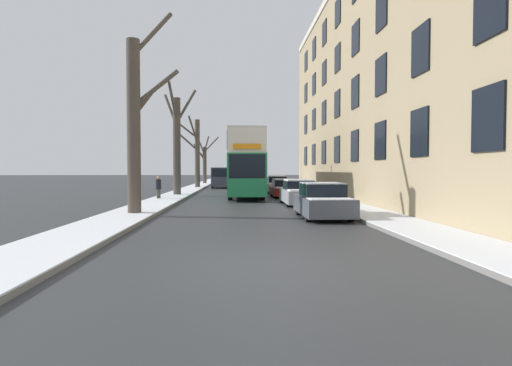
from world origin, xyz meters
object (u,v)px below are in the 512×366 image
object	(u,v)px
oncoming_van	(221,177)
bare_tree_left_3	(204,161)
bare_tree_left_1	(177,142)
parked_car_0	(323,202)
parked_car_1	(299,193)
parked_car_2	(284,189)
parked_car_3	(277,185)
double_decker_bus	(245,161)
bare_tree_left_2	(196,152)
pedestrian_left_sidewalk	(158,187)
bare_tree_left_0	(136,122)

from	to	relation	value
oncoming_van	bare_tree_left_3	bearing A→B (deg)	103.13
bare_tree_left_1	oncoming_van	world-z (taller)	bare_tree_left_1
bare_tree_left_1	parked_car_0	size ratio (longest dim) A/B	2.10
parked_car_1	parked_car_2	distance (m)	6.59
bare_tree_left_3	parked_car_3	bearing A→B (deg)	-70.21
bare_tree_left_1	parked_car_2	distance (m)	8.81
oncoming_van	parked_car_3	bearing A→B (deg)	-62.87
double_decker_bus	bare_tree_left_2	bearing A→B (deg)	109.53
bare_tree_left_1	parked_car_0	xyz separation A→B (m)	(8.02, -14.05, -3.42)
bare_tree_left_3	parked_car_1	world-z (taller)	bare_tree_left_3
parked_car_3	oncoming_van	world-z (taller)	oncoming_van
parked_car_1	pedestrian_left_sidewalk	xyz separation A→B (m)	(-8.60, 3.49, 0.20)
parked_car_2	pedestrian_left_sidewalk	world-z (taller)	pedestrian_left_sidewalk
bare_tree_left_1	parked_car_0	world-z (taller)	bare_tree_left_1
bare_tree_left_0	pedestrian_left_sidewalk	size ratio (longest dim) A/B	5.75
bare_tree_left_2	parked_car_1	xyz separation A→B (m)	(7.85, -20.93, -3.32)
parked_car_1	parked_car_2	bearing A→B (deg)	90.00
bare_tree_left_1	parked_car_2	size ratio (longest dim) A/B	1.87
bare_tree_left_0	double_decker_bus	size ratio (longest dim) A/B	0.83
bare_tree_left_1	double_decker_bus	bearing A→B (deg)	-8.23
parked_car_0	parked_car_1	world-z (taller)	same
parked_car_1	parked_car_0	bearing A→B (deg)	-90.00
bare_tree_left_3	pedestrian_left_sidewalk	distance (m)	31.17
oncoming_van	pedestrian_left_sidewalk	bearing A→B (deg)	-100.22
bare_tree_left_1	double_decker_bus	world-z (taller)	bare_tree_left_1
parked_car_0	bare_tree_left_1	bearing A→B (deg)	119.73
bare_tree_left_1	parked_car_3	bearing A→B (deg)	29.24
bare_tree_left_1	parked_car_1	xyz separation A→B (m)	(8.02, -7.72, -3.42)
double_decker_bus	parked_car_3	distance (m)	6.29
bare_tree_left_2	parked_car_2	size ratio (longest dim) A/B	1.73
bare_tree_left_2	parked_car_2	world-z (taller)	bare_tree_left_2
bare_tree_left_1	parked_car_3	size ratio (longest dim) A/B	1.83
bare_tree_left_0	parked_car_1	xyz separation A→B (m)	(7.86, 5.25, -3.36)
bare_tree_left_1	parked_car_3	xyz separation A→B (m)	(8.02, 4.49, -3.40)
bare_tree_left_2	bare_tree_left_1	bearing A→B (deg)	-90.75
parked_car_2	bare_tree_left_0	bearing A→B (deg)	-123.58
parked_car_0	parked_car_2	world-z (taller)	parked_car_0
bare_tree_left_1	parked_car_2	bearing A→B (deg)	-8.05
bare_tree_left_2	bare_tree_left_3	size ratio (longest dim) A/B	1.11
bare_tree_left_0	double_decker_bus	world-z (taller)	bare_tree_left_0
bare_tree_left_1	pedestrian_left_sidewalk	bearing A→B (deg)	-97.77
bare_tree_left_0	bare_tree_left_1	xyz separation A→B (m)	(-0.16, 12.98, 0.06)
parked_car_3	bare_tree_left_2	bearing A→B (deg)	131.98
parked_car_2	double_decker_bus	bearing A→B (deg)	172.27
bare_tree_left_0	parked_car_0	distance (m)	8.62
bare_tree_left_2	parked_car_1	bearing A→B (deg)	-69.45
double_decker_bus	oncoming_van	world-z (taller)	double_decker_bus
bare_tree_left_0	parked_car_1	bearing A→B (deg)	33.75
parked_car_0	parked_car_2	distance (m)	12.91
bare_tree_left_0	bare_tree_left_3	world-z (taller)	bare_tree_left_0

